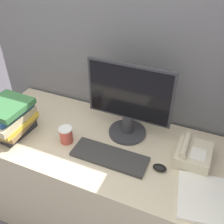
{
  "coord_description": "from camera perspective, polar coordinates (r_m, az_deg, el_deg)",
  "views": [
    {
      "loc": [
        0.51,
        -0.68,
        1.8
      ],
      "look_at": [
        0.06,
        0.36,
        0.97
      ],
      "focal_mm": 42.0,
      "sensor_mm": 36.0,
      "label": 1
    }
  ],
  "objects": [
    {
      "name": "desk_telephone",
      "position": [
        1.47,
        17.13,
        -8.74
      ],
      "size": [
        0.18,
        0.2,
        0.11
      ],
      "color": "beige",
      "rests_on": "desk"
    },
    {
      "name": "keyboard",
      "position": [
        1.43,
        -0.55,
        -9.67
      ],
      "size": [
        0.42,
        0.15,
        0.02
      ],
      "color": "#333333",
      "rests_on": "desk"
    },
    {
      "name": "desk",
      "position": [
        1.81,
        -2.13,
        -15.37
      ],
      "size": [
        1.54,
        0.66,
        0.76
      ],
      "color": "beige",
      "rests_on": "ground_plane"
    },
    {
      "name": "monitor",
      "position": [
        1.46,
        3.65,
        1.79
      ],
      "size": [
        0.49,
        0.22,
        0.45
      ],
      "color": "#333338",
      "rests_on": "desk"
    },
    {
      "name": "coffee_cup",
      "position": [
        1.53,
        -9.96,
        -4.94
      ],
      "size": [
        0.08,
        0.08,
        0.1
      ],
      "color": "#BF4C3F",
      "rests_on": "desk"
    },
    {
      "name": "mouse",
      "position": [
        1.39,
        10.37,
        -11.85
      ],
      "size": [
        0.07,
        0.05,
        0.03
      ],
      "color": "black",
      "rests_on": "desk"
    },
    {
      "name": "paper_pile",
      "position": [
        1.34,
        19.19,
        -17.15
      ],
      "size": [
        0.27,
        0.31,
        0.01
      ],
      "color": "white",
      "rests_on": "desk"
    },
    {
      "name": "book_stack",
      "position": [
        1.64,
        -21.35,
        -1.3
      ],
      "size": [
        0.24,
        0.29,
        0.21
      ],
      "color": "#262628",
      "rests_on": "desk"
    },
    {
      "name": "cubicle_panel_rear",
      "position": [
        1.73,
        2.71,
        3.97
      ],
      "size": [
        1.94,
        0.04,
        1.75
      ],
      "color": "slate",
      "rests_on": "ground_plane"
    }
  ]
}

